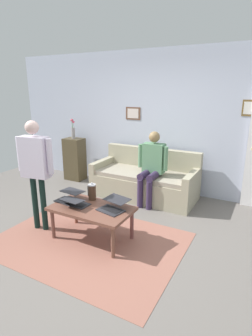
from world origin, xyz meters
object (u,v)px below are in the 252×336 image
at_px(coffee_table, 92,211).
at_px(laptop_right, 69,197).
at_px(french_press, 92,192).
at_px(couch, 145,181).
at_px(person_seated, 152,164).
at_px(laptop_left, 76,203).
at_px(laptop_center, 113,206).
at_px(flower_vase, 73,130).
at_px(person_standing, 35,162).
at_px(side_shelf, 75,159).

relative_size(coffee_table, laptop_right, 3.06).
bearing_deg(french_press, laptop_right, 34.18).
height_order(couch, person_seated, person_seated).
xyz_separation_m(couch, laptop_left, (0.21, 1.79, 0.20)).
xyz_separation_m(laptop_center, flower_vase, (2.11, -1.83, 0.60)).
bearing_deg(person_seated, person_standing, 57.64).
distance_m(couch, person_seated, 0.53).
height_order(coffee_table, laptop_center, laptop_center).
distance_m(laptop_center, laptop_right, 0.70).
height_order(french_press, person_standing, person_standing).
bearing_deg(laptop_left, laptop_center, -165.58).
bearing_deg(flower_vase, person_seated, 168.80).
distance_m(laptop_right, side_shelf, 2.34).
distance_m(side_shelf, flower_vase, 0.64).
bearing_deg(laptop_left, laptop_right, -25.17).
distance_m(french_press, person_seated, 1.34).
bearing_deg(coffee_table, person_seated, -98.19).
distance_m(laptop_left, french_press, 0.29).
height_order(coffee_table, person_seated, person_seated).
bearing_deg(flower_vase, couch, 174.42).
distance_m(laptop_left, person_standing, 0.80).
distance_m(laptop_center, french_press, 0.46).
bearing_deg(laptop_left, french_press, -104.73).
bearing_deg(couch, laptop_left, 83.34).
xyz_separation_m(coffee_table, laptop_left, (0.22, 0.05, 0.09)).
xyz_separation_m(laptop_right, person_seated, (-0.63, -1.47, 0.22)).
distance_m(couch, french_press, 1.54).
bearing_deg(side_shelf, laptop_left, 129.23).
relative_size(couch, flower_vase, 4.51).
relative_size(couch, french_press, 7.41).
xyz_separation_m(laptop_left, french_press, (-0.07, -0.28, 0.07)).
bearing_deg(couch, french_press, 84.86).
relative_size(coffee_table, side_shelf, 1.17).
xyz_separation_m(laptop_center, french_press, (0.43, -0.15, 0.07)).
xyz_separation_m(couch, flower_vase, (1.81, -0.18, 0.80)).
relative_size(coffee_table, laptop_left, 3.28).
bearing_deg(coffee_table, laptop_right, -5.45).
bearing_deg(coffee_table, french_press, -57.28).
distance_m(laptop_right, person_standing, 0.67).
bearing_deg(couch, person_seated, 134.69).
xyz_separation_m(couch, person_seated, (-0.22, 0.23, 0.42)).
bearing_deg(laptop_left, couch, -96.66).
height_order(laptop_right, person_standing, person_standing).
relative_size(french_press, person_standing, 0.16).
relative_size(couch, person_standing, 1.22).
relative_size(laptop_left, french_press, 1.28).
bearing_deg(person_standing, couch, -113.61).
relative_size(couch, side_shelf, 2.06).
bearing_deg(french_press, coffee_table, 122.72).
xyz_separation_m(couch, person_standing, (0.82, 1.87, 0.71)).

